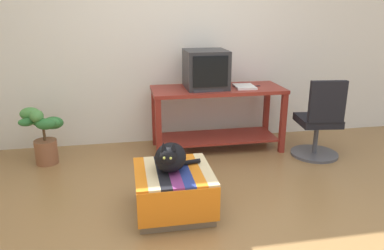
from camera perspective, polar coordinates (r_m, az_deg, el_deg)
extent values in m
plane|color=olive|center=(2.94, 3.21, -15.34)|extent=(14.00, 14.00, 0.00)
cube|color=silver|center=(4.49, -2.80, 13.83)|extent=(8.00, 0.10, 2.60)
cube|color=maroon|center=(3.96, -5.17, -0.89)|extent=(0.06, 0.06, 0.69)
cube|color=maroon|center=(4.31, 13.83, 0.21)|extent=(0.06, 0.06, 0.69)
cube|color=maroon|center=(4.76, 11.37, 2.04)|extent=(0.06, 0.06, 0.69)
cube|color=maroon|center=(4.44, -5.80, 1.18)|extent=(0.06, 0.06, 0.69)
cube|color=maroon|center=(4.38, 3.81, -1.88)|extent=(1.37, 0.50, 0.02)
cube|color=maroon|center=(4.22, 3.97, 5.47)|extent=(1.49, 0.59, 0.04)
cube|color=#28282B|center=(4.21, 2.10, 5.90)|extent=(0.32, 0.33, 0.02)
cube|color=#28282B|center=(4.17, 2.13, 8.60)|extent=(0.46, 0.46, 0.42)
cube|color=black|center=(3.94, 2.88, 8.21)|extent=(0.38, 0.01, 0.33)
cube|color=#333338|center=(4.06, 2.79, 5.47)|extent=(0.41, 0.17, 0.02)
cube|color=white|center=(4.25, 8.09, 5.88)|extent=(0.23, 0.29, 0.02)
cube|color=#7A664C|center=(3.05, -2.86, -10.22)|extent=(0.58, 0.59, 0.35)
cube|color=orange|center=(2.76, -1.95, -12.68)|extent=(0.61, 0.01, 0.28)
cube|color=orange|center=(2.95, -7.99, -7.44)|extent=(0.09, 0.63, 0.02)
cube|color=beige|center=(2.96, -6.29, -7.34)|extent=(0.09, 0.63, 0.02)
cube|color=black|center=(2.96, -4.60, -7.23)|extent=(0.09, 0.63, 0.02)
cube|color=#7A2D6B|center=(2.97, -2.91, -7.12)|extent=(0.09, 0.63, 0.02)
cube|color=navy|center=(2.98, -1.24, -7.00)|extent=(0.09, 0.63, 0.02)
cube|color=orange|center=(3.00, 0.42, -6.87)|extent=(0.09, 0.63, 0.02)
cube|color=beige|center=(3.01, 2.06, -6.74)|extent=(0.09, 0.63, 0.02)
ellipsoid|color=black|center=(2.93, -3.32, -4.97)|extent=(0.32, 0.38, 0.22)
sphere|color=black|center=(2.80, -3.64, -4.83)|extent=(0.14, 0.14, 0.14)
cylinder|color=black|center=(3.04, -1.13, -5.86)|extent=(0.27, 0.09, 0.04)
cone|color=black|center=(2.77, -4.44, -3.26)|extent=(0.05, 0.05, 0.06)
cone|color=black|center=(2.76, -2.91, -3.30)|extent=(0.05, 0.05, 0.06)
sphere|color=#C6D151|center=(2.74, -4.29, -5.10)|extent=(0.02, 0.02, 0.02)
sphere|color=#C6D151|center=(2.74, -3.30, -5.13)|extent=(0.02, 0.02, 0.02)
cylinder|color=brown|center=(4.25, -21.52, -3.86)|extent=(0.23, 0.23, 0.26)
cylinder|color=brown|center=(4.19, -21.82, -1.34)|extent=(0.03, 0.03, 0.14)
ellipsoid|color=#38843D|center=(4.16, -20.78, 0.27)|extent=(0.16, 0.10, 0.11)
ellipsoid|color=#2D7033|center=(4.21, -20.63, 0.30)|extent=(0.22, 0.13, 0.14)
ellipsoid|color=#2D7033|center=(4.26, -22.44, 0.43)|extent=(0.15, 0.12, 0.09)
ellipsoid|color=#4C8E42|center=(4.23, -23.68, 1.59)|extent=(0.21, 0.13, 0.14)
ellipsoid|color=#2D7033|center=(4.15, -24.17, 0.39)|extent=(0.16, 0.12, 0.08)
ellipsoid|color=#4C8E42|center=(4.05, -22.80, 1.25)|extent=(0.13, 0.15, 0.13)
ellipsoid|color=#2D7033|center=(4.03, -21.60, 0.15)|extent=(0.20, 0.11, 0.12)
cylinder|color=#4C4C51|center=(4.43, 18.28, -4.22)|extent=(0.52, 0.52, 0.03)
cylinder|color=#4C4C51|center=(4.37, 18.52, -1.97)|extent=(0.05, 0.05, 0.34)
cube|color=black|center=(4.31, 18.79, 0.66)|extent=(0.47, 0.47, 0.08)
cube|color=black|center=(4.07, 20.13, 3.38)|extent=(0.38, 0.10, 0.44)
cylinder|color=black|center=(4.34, 9.61, 5.94)|extent=(0.14, 0.01, 0.01)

